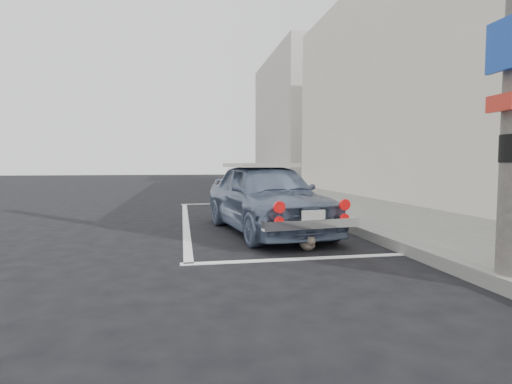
# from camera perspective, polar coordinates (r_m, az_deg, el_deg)

# --- Properties ---
(ground) EXTENTS (80.00, 80.00, 0.00)m
(ground) POSITION_cam_1_polar(r_m,az_deg,el_deg) (5.33, 0.14, -8.55)
(ground) COLOR black
(ground) RESTS_ON ground
(sidewalk) EXTENTS (2.80, 40.00, 0.15)m
(sidewalk) POSITION_cam_1_polar(r_m,az_deg,el_deg) (8.31, 19.67, -3.72)
(sidewalk) COLOR slate
(sidewalk) RESTS_ON ground
(shop_building) EXTENTS (3.50, 18.00, 7.00)m
(shop_building) POSITION_cam_1_polar(r_m,az_deg,el_deg) (11.90, 28.56, 14.80)
(shop_building) COLOR beige
(shop_building) RESTS_ON ground
(building_far) EXTENTS (3.50, 10.00, 8.00)m
(building_far) POSITION_cam_1_polar(r_m,az_deg,el_deg) (26.31, 5.75, 10.18)
(building_far) COLOR #B9B0A8
(building_far) RESTS_ON ground
(pline_rear) EXTENTS (3.00, 0.12, 0.01)m
(pline_rear) POSITION_cam_1_polar(r_m,az_deg,el_deg) (4.98, 6.97, -9.44)
(pline_rear) COLOR silver
(pline_rear) RESTS_ON ground
(pline_front) EXTENTS (3.00, 0.12, 0.01)m
(pline_front) POSITION_cam_1_polar(r_m,az_deg,el_deg) (11.76, -3.34, -1.64)
(pline_front) COLOR silver
(pline_front) RESTS_ON ground
(pline_side) EXTENTS (0.12, 7.00, 0.01)m
(pline_side) POSITION_cam_1_polar(r_m,az_deg,el_deg) (8.20, -10.01, -4.16)
(pline_side) COLOR silver
(pline_side) RESTS_ON ground
(retro_coupe) EXTENTS (1.92, 3.72, 1.21)m
(retro_coupe) POSITION_cam_1_polar(r_m,az_deg,el_deg) (6.81, 1.45, -0.61)
(retro_coupe) COLOR slate
(retro_coupe) RESTS_ON ground
(cat) EXTENTS (0.21, 0.43, 0.23)m
(cat) POSITION_cam_1_polar(r_m,az_deg,el_deg) (5.43, 7.42, -7.24)
(cat) COLOR #796E5C
(cat) RESTS_ON ground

